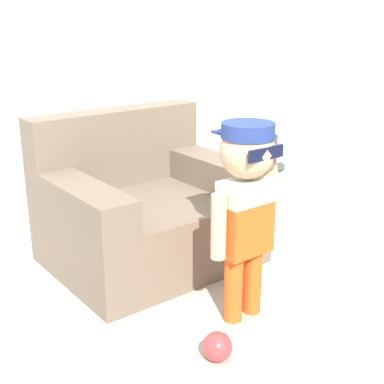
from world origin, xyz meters
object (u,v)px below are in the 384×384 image
at_px(person_child, 246,192).
at_px(side_table, 257,192).
at_px(toy_ball, 217,347).
at_px(armchair, 145,210).

xyz_separation_m(person_child, side_table, (0.78, 0.71, -0.35)).
height_order(side_table, toy_ball, side_table).
xyz_separation_m(armchair, person_child, (0.01, -0.83, 0.33)).
distance_m(person_child, toy_ball, 0.68).
height_order(person_child, side_table, person_child).
relative_size(armchair, toy_ball, 8.64).
xyz_separation_m(person_child, toy_ball, (-0.32, -0.20, -0.57)).
xyz_separation_m(armchair, toy_ball, (-0.31, -1.03, -0.24)).
bearing_deg(side_table, toy_ball, -140.77).
bearing_deg(person_child, armchair, 90.53).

